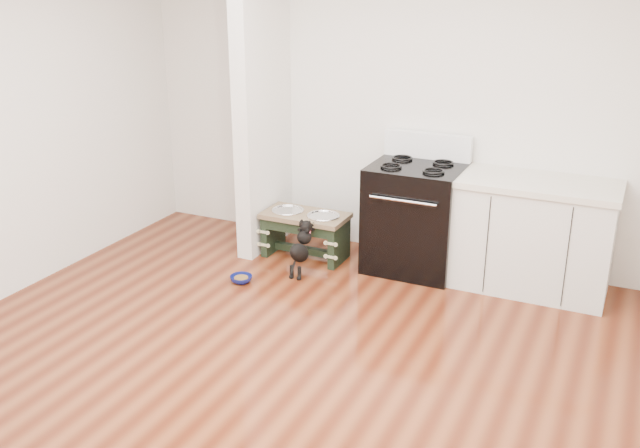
{
  "coord_description": "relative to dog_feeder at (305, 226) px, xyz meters",
  "views": [
    {
      "loc": [
        1.94,
        -3.35,
        2.52
      ],
      "look_at": [
        -0.4,
        1.64,
        0.48
      ],
      "focal_mm": 40.0,
      "sensor_mm": 36.0,
      "label": 1
    }
  ],
  "objects": [
    {
      "name": "floor_bowl",
      "position": [
        -0.24,
        -0.72,
        -0.26
      ],
      "size": [
        0.22,
        0.22,
        0.06
      ],
      "rotation": [
        0.0,
        0.0,
        0.23
      ],
      "color": "#0C1358",
      "rests_on": "ground"
    },
    {
      "name": "ground",
      "position": [
        0.7,
        -1.98,
        -0.29
      ],
      "size": [
        5.0,
        5.0,
        0.0
      ],
      "primitive_type": "plane",
      "color": "#4B1C0D",
      "rests_on": "ground"
    },
    {
      "name": "dog_feeder",
      "position": [
        0.0,
        0.0,
        0.0
      ],
      "size": [
        0.75,
        0.4,
        0.43
      ],
      "color": "black",
      "rests_on": "ground"
    },
    {
      "name": "room_shell",
      "position": [
        0.7,
        -1.98,
        1.33
      ],
      "size": [
        5.0,
        5.0,
        5.0
      ],
      "color": "silver",
      "rests_on": "ground"
    },
    {
      "name": "cabinet_run",
      "position": [
        1.93,
        0.2,
        0.16
      ],
      "size": [
        1.24,
        0.64,
        0.91
      ],
      "color": "silver",
      "rests_on": "ground"
    },
    {
      "name": "oven_range",
      "position": [
        0.95,
        0.18,
        0.18
      ],
      "size": [
        0.76,
        0.69,
        1.14
      ],
      "color": "black",
      "rests_on": "ground"
    },
    {
      "name": "partition_wall",
      "position": [
        -0.47,
        0.12,
        1.06
      ],
      "size": [
        0.15,
        0.8,
        2.7
      ],
      "primitive_type": "cube",
      "color": "silver",
      "rests_on": "ground"
    },
    {
      "name": "puppy",
      "position": [
        0.13,
        -0.35,
        -0.04
      ],
      "size": [
        0.13,
        0.39,
        0.46
      ],
      "color": "black",
      "rests_on": "ground"
    }
  ]
}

